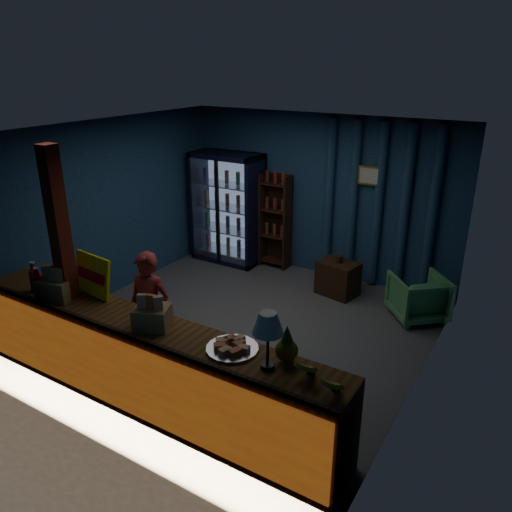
# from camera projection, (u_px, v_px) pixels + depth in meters

# --- Properties ---
(ground) EXTENTS (4.60, 4.60, 0.00)m
(ground) POSITION_uv_depth(u_px,v_px,m) (246.00, 325.00, 6.75)
(ground) COLOR #515154
(ground) RESTS_ON ground
(room_walls) EXTENTS (4.60, 4.60, 4.60)m
(room_walls) POSITION_uv_depth(u_px,v_px,m) (245.00, 214.00, 6.17)
(room_walls) COLOR navy
(room_walls) RESTS_ON ground
(counter) EXTENTS (4.40, 0.57, 0.99)m
(counter) POSITION_uv_depth(u_px,v_px,m) (145.00, 364.00, 5.06)
(counter) COLOR brown
(counter) RESTS_ON ground
(support_post) EXTENTS (0.16, 0.16, 2.60)m
(support_post) POSITION_uv_depth(u_px,v_px,m) (65.00, 268.00, 5.28)
(support_post) COLOR maroon
(support_post) RESTS_ON ground
(beverage_cooler) EXTENTS (1.20, 0.62, 1.90)m
(beverage_cooler) POSITION_uv_depth(u_px,v_px,m) (230.00, 208.00, 8.68)
(beverage_cooler) COLOR black
(beverage_cooler) RESTS_ON ground
(bottle_shelf) EXTENTS (0.50, 0.28, 1.60)m
(bottle_shelf) POSITION_uv_depth(u_px,v_px,m) (276.00, 222.00, 8.43)
(bottle_shelf) COLOR #3A2012
(bottle_shelf) RESTS_ON ground
(curtain_folds) EXTENTS (1.74, 0.14, 2.50)m
(curtain_folds) POSITION_uv_depth(u_px,v_px,m) (378.00, 206.00, 7.48)
(curtain_folds) COLOR navy
(curtain_folds) RESTS_ON room_walls
(framed_picture) EXTENTS (0.36, 0.04, 0.28)m
(framed_picture) POSITION_uv_depth(u_px,v_px,m) (370.00, 176.00, 7.35)
(framed_picture) COLOR gold
(framed_picture) RESTS_ON room_walls
(shopkeeper) EXTENTS (0.57, 0.43, 1.41)m
(shopkeeper) POSITION_uv_depth(u_px,v_px,m) (150.00, 312.00, 5.63)
(shopkeeper) COLOR maroon
(shopkeeper) RESTS_ON ground
(green_chair) EXTENTS (0.97, 0.97, 0.63)m
(green_chair) POSITION_uv_depth(u_px,v_px,m) (418.00, 297.00, 6.84)
(green_chair) COLOR #53A75E
(green_chair) RESTS_ON ground
(side_table) EXTENTS (0.65, 0.52, 0.63)m
(side_table) POSITION_uv_depth(u_px,v_px,m) (338.00, 278.00, 7.55)
(side_table) COLOR #3A2012
(side_table) RESTS_ON ground
(yellow_sign) EXTENTS (0.57, 0.17, 0.45)m
(yellow_sign) POSITION_uv_depth(u_px,v_px,m) (92.00, 275.00, 5.41)
(yellow_sign) COLOR #FFFB0D
(yellow_sign) RESTS_ON counter
(soda_bottles) EXTENTS (0.46, 0.19, 0.35)m
(soda_bottles) POSITION_uv_depth(u_px,v_px,m) (43.00, 284.00, 5.41)
(soda_bottles) COLOR #B60C22
(soda_bottles) RESTS_ON counter
(snack_box_left) EXTENTS (0.42, 0.38, 0.38)m
(snack_box_left) POSITION_uv_depth(u_px,v_px,m) (57.00, 287.00, 5.35)
(snack_box_left) COLOR tan
(snack_box_left) RESTS_ON counter
(snack_box_centre) EXTENTS (0.41, 0.38, 0.35)m
(snack_box_centre) POSITION_uv_depth(u_px,v_px,m) (152.00, 315.00, 4.77)
(snack_box_centre) COLOR tan
(snack_box_centre) RESTS_ON counter
(pastry_tray) EXTENTS (0.47, 0.47, 0.08)m
(pastry_tray) POSITION_uv_depth(u_px,v_px,m) (232.00, 347.00, 4.43)
(pastry_tray) COLOR silver
(pastry_tray) RESTS_ON counter
(banana_bunches) EXTENTS (0.49, 0.29, 0.16)m
(banana_bunches) POSITION_uv_depth(u_px,v_px,m) (321.00, 376.00, 3.94)
(banana_bunches) COLOR gold
(banana_bunches) RESTS_ON counter
(table_lamp) EXTENTS (0.26, 0.26, 0.52)m
(table_lamp) POSITION_uv_depth(u_px,v_px,m) (268.00, 325.00, 4.03)
(table_lamp) COLOR black
(table_lamp) RESTS_ON counter
(pineapple) EXTENTS (0.20, 0.20, 0.34)m
(pineapple) POSITION_uv_depth(u_px,v_px,m) (287.00, 347.00, 4.22)
(pineapple) COLOR olive
(pineapple) RESTS_ON counter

